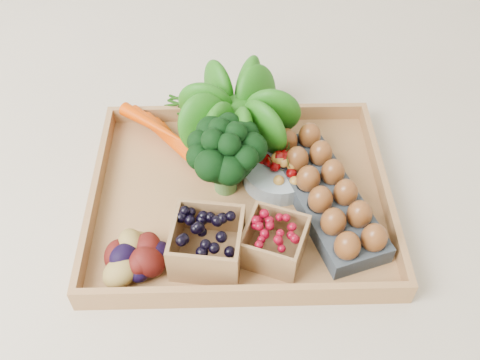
{
  "coord_description": "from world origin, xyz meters",
  "views": [
    {
      "loc": [
        -0.02,
        -0.65,
        0.78
      ],
      "look_at": [
        0.0,
        0.0,
        0.06
      ],
      "focal_mm": 40.0,
      "sensor_mm": 36.0,
      "label": 1
    }
  ],
  "objects_px": {
    "egg_carton": "(325,197)",
    "cherry_bowl": "(278,173)",
    "tray": "(240,198)",
    "broccoli": "(225,167)"
  },
  "relations": [
    {
      "from": "egg_carton",
      "to": "cherry_bowl",
      "type": "bearing_deg",
      "value": 124.67
    },
    {
      "from": "tray",
      "to": "cherry_bowl",
      "type": "relative_size",
      "value": 4.03
    },
    {
      "from": "broccoli",
      "to": "egg_carton",
      "type": "height_order",
      "value": "broccoli"
    },
    {
      "from": "broccoli",
      "to": "tray",
      "type": "bearing_deg",
      "value": -39.07
    },
    {
      "from": "cherry_bowl",
      "to": "egg_carton",
      "type": "bearing_deg",
      "value": -37.59
    },
    {
      "from": "tray",
      "to": "egg_carton",
      "type": "xyz_separation_m",
      "value": [
        0.16,
        -0.02,
        0.03
      ]
    },
    {
      "from": "broccoli",
      "to": "egg_carton",
      "type": "relative_size",
      "value": 0.46
    },
    {
      "from": "broccoli",
      "to": "cherry_bowl",
      "type": "bearing_deg",
      "value": 10.21
    },
    {
      "from": "tray",
      "to": "cherry_bowl",
      "type": "bearing_deg",
      "value": 28.25
    },
    {
      "from": "tray",
      "to": "cherry_bowl",
      "type": "distance_m",
      "value": 0.09
    }
  ]
}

